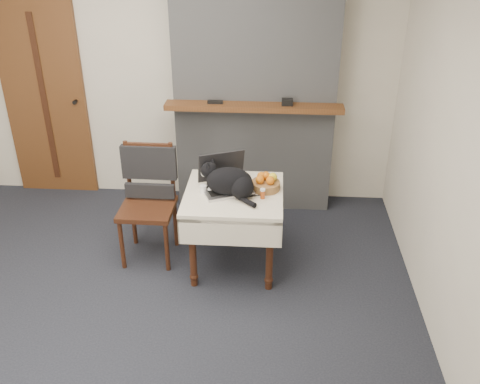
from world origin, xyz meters
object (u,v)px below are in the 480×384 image
object	(u,v)px
door	(45,100)
side_table	(234,205)
laptop	(225,180)
chair	(148,186)
cat	(230,182)
pill_bottle	(263,193)
fruit_basket	(266,183)
cream_jar	(203,189)

from	to	relation	value
door	side_table	distance (m)	2.39
laptop	chair	world-z (taller)	chair
cat	pill_bottle	xyz separation A→B (m)	(0.25, -0.04, -0.07)
fruit_basket	laptop	bearing A→B (deg)	-178.79
laptop	cream_jar	xyz separation A→B (m)	(-0.16, -0.09, -0.04)
side_table	cream_jar	distance (m)	0.28
side_table	fruit_basket	distance (m)	0.31
door	cream_jar	world-z (taller)	door
cream_jar	chair	distance (m)	0.54
chair	cream_jar	bearing A→B (deg)	-21.57
side_table	fruit_basket	bearing A→B (deg)	16.66
cat	fruit_basket	world-z (taller)	cat
side_table	laptop	world-z (taller)	laptop
door	fruit_basket	xyz separation A→B (m)	(2.24, -1.18, -0.25)
door	laptop	world-z (taller)	door
cat	chair	xyz separation A→B (m)	(-0.71, 0.22, -0.18)
side_table	fruit_basket	xyz separation A→B (m)	(0.25, 0.07, 0.17)
cream_jar	chair	bearing A→B (deg)	157.54
side_table	chair	distance (m)	0.76
laptop	cat	bearing A→B (deg)	-86.53
cat	fruit_basket	size ratio (longest dim) A/B	2.08
cat	fruit_basket	distance (m)	0.30
chair	cat	bearing A→B (deg)	-16.47
pill_bottle	chair	bearing A→B (deg)	164.67
laptop	door	bearing A→B (deg)	125.04
side_table	pill_bottle	size ratio (longest dim) A/B	9.41
cream_jar	cat	bearing A→B (deg)	-4.74
laptop	cream_jar	bearing A→B (deg)	-173.28
side_table	fruit_basket	size ratio (longest dim) A/B	3.38
side_table	laptop	xyz separation A→B (m)	(-0.08, 0.07, 0.18)
fruit_basket	chair	xyz separation A→B (m)	(-0.98, 0.10, -0.12)
cat	laptop	bearing A→B (deg)	140.05
cream_jar	pill_bottle	world-z (taller)	pill_bottle
side_table	cream_jar	bearing A→B (deg)	-174.22
door	cream_jar	xyz separation A→B (m)	(1.75, -1.28, -0.27)
door	laptop	distance (m)	2.26
laptop	fruit_basket	xyz separation A→B (m)	(0.33, 0.01, -0.02)
laptop	chair	bearing A→B (deg)	147.32
laptop	side_table	bearing A→B (deg)	-64.19
door	side_table	bearing A→B (deg)	-32.36
door	side_table	xyz separation A→B (m)	(1.99, -1.26, -0.41)
side_table	cat	bearing A→B (deg)	-118.43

